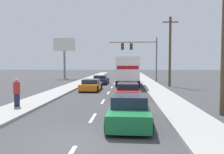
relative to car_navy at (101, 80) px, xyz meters
name	(u,v)px	position (x,y,z in m)	size (l,w,h in m)	color
ground_plane	(115,83)	(1.73, 2.19, -0.53)	(140.00, 140.00, 0.00)	#3D3D3F
sidewalk_right	(152,86)	(6.39, -2.81, -0.46)	(2.22, 80.00, 0.14)	#9E9E99
sidewalk_left	(74,85)	(-2.93, -2.81, -0.46)	(2.22, 80.00, 0.14)	#9E9E99
lane_markings	(113,85)	(1.73, -1.81, -0.52)	(0.14, 57.00, 0.01)	silver
car_navy	(101,80)	(0.00, 0.00, 0.00)	(1.91, 4.22, 1.14)	#141E4C
car_orange	(91,85)	(-0.13, -7.55, 0.00)	(1.91, 4.09, 1.12)	orange
box_truck	(128,70)	(3.56, -3.19, 1.43)	(2.69, 8.49, 3.38)	white
car_red	(128,91)	(3.49, -12.59, 0.02)	(1.92, 4.51, 1.18)	red
car_green	(129,111)	(3.51, -20.42, 0.05)	(1.90, 4.33, 1.30)	#196B38
traffic_signal_mast	(137,50)	(4.89, 4.84, 4.22)	(7.19, 0.69, 6.52)	#595B56
utility_pole_mid	(170,51)	(8.43, -2.86, 3.64)	(1.80, 0.28, 8.07)	brown
roadside_billboard	(64,50)	(-7.60, 10.57, 4.59)	(3.93, 0.36, 7.20)	slate
pedestrian_near_corner	(17,93)	(-3.05, -17.35, 0.44)	(0.38, 0.38, 1.67)	#1E233F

